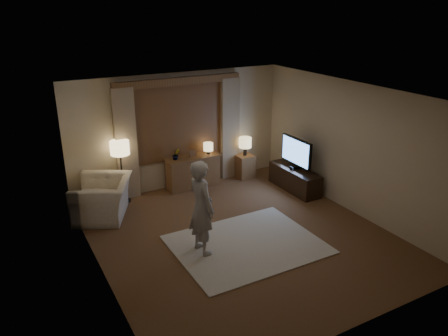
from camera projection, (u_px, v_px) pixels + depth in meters
room at (228, 159)px, 7.88m from camera, size 5.04×5.54×2.64m
rug at (247, 244)px, 7.67m from camera, size 2.50×2.00×0.02m
sideboard at (193, 173)px, 9.96m from camera, size 1.20×0.40×0.70m
picture_frame at (192, 154)px, 9.80m from camera, size 0.16×0.02×0.20m
plant at (176, 155)px, 9.60m from camera, size 0.16×0.13×0.30m
table_lamp_sideboard at (208, 147)px, 9.94m from camera, size 0.22×0.22×0.30m
floor_lamp at (120, 151)px, 8.95m from camera, size 0.39×0.39×1.35m
armchair at (103, 199)px, 8.56m from camera, size 1.45×1.52×0.77m
side_table at (245, 166)px, 10.55m from camera, size 0.40×0.40×0.56m
table_lamp_side at (245, 143)px, 10.34m from camera, size 0.30×0.30×0.44m
tv_stand at (295, 179)px, 9.86m from camera, size 0.45×1.40×0.50m
tv at (296, 152)px, 9.63m from camera, size 0.24×0.99×0.71m
person at (201, 207)px, 7.17m from camera, size 0.44×0.63×1.64m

